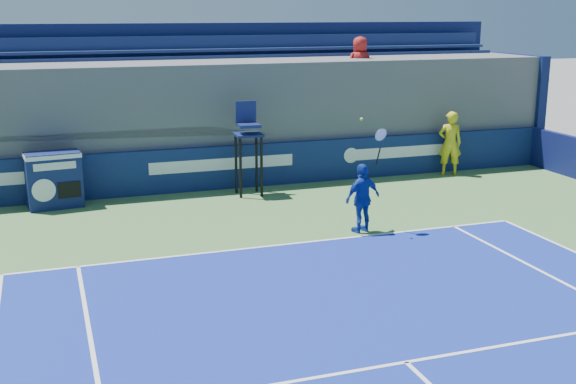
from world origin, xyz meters
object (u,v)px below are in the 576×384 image
object	(u,v)px
ball_person	(450,143)
match_clock	(54,178)
umpire_chair	(248,138)
tennis_player	(363,198)

from	to	relation	value
ball_person	match_clock	world-z (taller)	ball_person
match_clock	umpire_chair	xyz separation A→B (m)	(4.91, -0.33, 0.79)
umpire_chair	ball_person	bearing A→B (deg)	3.45
ball_person	match_clock	size ratio (longest dim) A/B	1.36
ball_person	match_clock	bearing A→B (deg)	20.09
match_clock	umpire_chair	distance (m)	4.98
match_clock	umpire_chair	world-z (taller)	umpire_chair
tennis_player	match_clock	bearing A→B (deg)	145.52
ball_person	match_clock	distance (m)	11.22
match_clock	tennis_player	world-z (taller)	tennis_player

